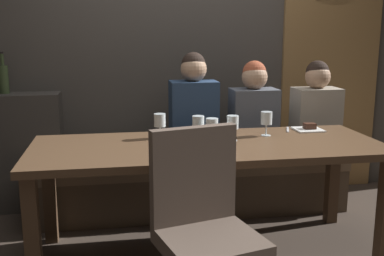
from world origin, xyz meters
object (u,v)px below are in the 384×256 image
at_px(diner_far_end, 316,110).
at_px(fork_on_table, 288,130).
at_px(chair_near_side, 203,217).
at_px(wine_glass_far_left, 212,126).
at_px(wine_glass_far_right, 198,123).
at_px(wine_glass_near_right, 196,137).
at_px(wine_glass_end_right, 233,123).
at_px(wine_glass_end_left, 266,119).
at_px(diner_bearded, 254,112).
at_px(diner_redhead, 194,109).
at_px(dessert_plate, 309,128).
at_px(dining_table, 208,157).
at_px(wine_glass_center_back, 160,121).
at_px(banquette_bench, 190,185).
at_px(wine_bottle_pale_label, 4,78).

xyz_separation_m(diner_far_end, fork_on_table, (-0.38, -0.39, -0.06)).
bearing_deg(chair_near_side, wine_glass_far_left, 74.83).
relative_size(wine_glass_far_right, wine_glass_near_right, 1.00).
xyz_separation_m(wine_glass_end_right, wine_glass_end_left, (0.26, 0.10, -0.00)).
bearing_deg(diner_far_end, diner_bearded, 179.97).
xyz_separation_m(diner_redhead, wine_glass_far_left, (-0.01, -0.72, 0.01)).
xyz_separation_m(wine_glass_end_right, dessert_plate, (0.62, 0.22, -0.10)).
xyz_separation_m(wine_glass_far_left, dessert_plate, (0.77, 0.29, -0.10)).
bearing_deg(dining_table, diner_redhead, 87.66).
height_order(wine_glass_far_right, wine_glass_center_back, same).
height_order(chair_near_side, wine_glass_end_left, chair_near_side).
bearing_deg(wine_glass_center_back, dessert_plate, 4.00).
distance_m(wine_glass_far_right, wine_glass_end_right, 0.22).
xyz_separation_m(banquette_bench, chair_near_side, (-0.17, -1.42, 0.33)).
relative_size(diner_redhead, diner_bearded, 1.09).
distance_m(dining_table, chair_near_side, 0.75).
xyz_separation_m(chair_near_side, diner_bearded, (0.68, 1.42, 0.25)).
distance_m(diner_far_end, wine_glass_end_left, 0.81).
xyz_separation_m(wine_glass_far_left, wine_glass_end_left, (0.41, 0.17, 0.00)).
relative_size(dining_table, fork_on_table, 12.94).
xyz_separation_m(chair_near_side, wine_glass_end_left, (0.60, 0.88, 0.29)).
bearing_deg(wine_glass_far_right, wine_glass_end_left, 8.98).
distance_m(diner_far_end, dessert_plate, 0.49).
relative_size(banquette_bench, dessert_plate, 13.16).
relative_size(banquette_bench, wine_glass_end_left, 15.24).
relative_size(diner_redhead, diner_far_end, 1.10).
xyz_separation_m(dining_table, diner_redhead, (0.03, 0.71, 0.19)).
distance_m(diner_far_end, wine_glass_far_right, 1.24).
xyz_separation_m(wine_glass_end_right, fork_on_table, (0.47, 0.25, -0.11)).
bearing_deg(wine_glass_far_right, dessert_plate, 13.08).
height_order(banquette_bench, wine_glass_far_left, wine_glass_far_left).
relative_size(diner_far_end, wine_glass_center_back, 4.61).
relative_size(diner_far_end, wine_glass_end_left, 4.61).
bearing_deg(dining_table, wine_glass_far_right, 120.33).
height_order(diner_redhead, wine_bottle_pale_label, diner_redhead).
bearing_deg(diner_redhead, wine_glass_far_left, -90.76).
distance_m(diner_bearded, wine_glass_far_right, 0.83).
relative_size(chair_near_side, wine_glass_end_right, 5.98).
xyz_separation_m(wine_glass_far_right, wine_glass_end_left, (0.48, 0.08, -0.00)).
distance_m(banquette_bench, diner_bearded, 0.77).
xyz_separation_m(chair_near_side, dessert_plate, (0.96, 1.00, 0.20)).
distance_m(diner_redhead, diner_far_end, 1.00).
distance_m(wine_glass_far_right, wine_glass_far_left, 0.12).
distance_m(diner_far_end, wine_bottle_pale_label, 2.49).
height_order(diner_far_end, fork_on_table, diner_far_end).
bearing_deg(wine_glass_end_left, diner_far_end, 41.98).
bearing_deg(fork_on_table, banquette_bench, 169.18).
bearing_deg(banquette_bench, dining_table, -90.00).
relative_size(wine_glass_far_left, dessert_plate, 0.86).
bearing_deg(wine_glass_end_right, wine_glass_far_left, -154.71).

